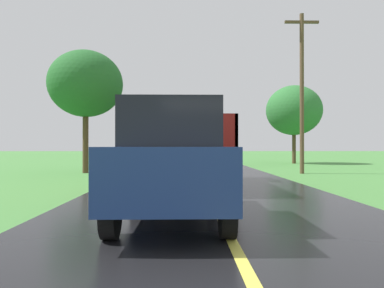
{
  "coord_description": "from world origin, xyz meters",
  "views": [
    {
      "loc": [
        -0.6,
        0.63,
        1.3
      ],
      "look_at": [
        -0.34,
        14.84,
        1.4
      ],
      "focal_mm": 33.37,
      "sensor_mm": 36.0,
      "label": 1
    }
  ],
  "objects_px": {
    "banana_truck_far": "(185,144)",
    "banana_truck_near": "(189,142)",
    "utility_pole_roadside": "(302,88)",
    "roadside_tree_mid_right": "(86,84)",
    "following_car": "(173,160)",
    "roadside_tree_near_left": "(294,110)"
  },
  "relations": [
    {
      "from": "banana_truck_near",
      "to": "banana_truck_far",
      "type": "relative_size",
      "value": 1.0
    },
    {
      "from": "banana_truck_far",
      "to": "utility_pole_roadside",
      "type": "xyz_separation_m",
      "value": [
        5.65,
        -9.01,
        2.62
      ]
    },
    {
      "from": "banana_truck_far",
      "to": "roadside_tree_mid_right",
      "type": "bearing_deg",
      "value": -120.08
    },
    {
      "from": "banana_truck_far",
      "to": "roadside_tree_mid_right",
      "type": "xyz_separation_m",
      "value": [
        -4.87,
        -8.4,
        2.9
      ]
    },
    {
      "from": "banana_truck_near",
      "to": "banana_truck_far",
      "type": "xyz_separation_m",
      "value": [
        -0.16,
        13.96,
        0.01
      ]
    },
    {
      "from": "utility_pole_roadside",
      "to": "following_car",
      "type": "relative_size",
      "value": 1.88
    },
    {
      "from": "utility_pole_roadside",
      "to": "roadside_tree_mid_right",
      "type": "distance_m",
      "value": 10.54
    },
    {
      "from": "roadside_tree_mid_right",
      "to": "following_car",
      "type": "bearing_deg",
      "value": -68.08
    },
    {
      "from": "banana_truck_far",
      "to": "banana_truck_near",
      "type": "bearing_deg",
      "value": -89.33
    },
    {
      "from": "roadside_tree_near_left",
      "to": "roadside_tree_mid_right",
      "type": "xyz_separation_m",
      "value": [
        -13.24,
        -9.5,
        0.31
      ]
    },
    {
      "from": "banana_truck_near",
      "to": "following_car",
      "type": "distance_m",
      "value": 6.15
    },
    {
      "from": "banana_truck_near",
      "to": "banana_truck_far",
      "type": "height_order",
      "value": "same"
    },
    {
      "from": "banana_truck_near",
      "to": "roadside_tree_mid_right",
      "type": "bearing_deg",
      "value": 132.15
    },
    {
      "from": "banana_truck_near",
      "to": "roadside_tree_near_left",
      "type": "bearing_deg",
      "value": 61.42
    },
    {
      "from": "roadside_tree_mid_right",
      "to": "banana_truck_near",
      "type": "bearing_deg",
      "value": -47.85
    },
    {
      "from": "banana_truck_near",
      "to": "utility_pole_roadside",
      "type": "height_order",
      "value": "utility_pole_roadside"
    },
    {
      "from": "roadside_tree_mid_right",
      "to": "following_car",
      "type": "xyz_separation_m",
      "value": [
        4.7,
        -11.69,
        -3.31
      ]
    },
    {
      "from": "banana_truck_far",
      "to": "utility_pole_roadside",
      "type": "height_order",
      "value": "utility_pole_roadside"
    },
    {
      "from": "banana_truck_near",
      "to": "roadside_tree_mid_right",
      "type": "distance_m",
      "value": 8.04
    },
    {
      "from": "banana_truck_near",
      "to": "utility_pole_roadside",
      "type": "xyz_separation_m",
      "value": [
        5.49,
        4.95,
        2.62
      ]
    },
    {
      "from": "roadside_tree_near_left",
      "to": "following_car",
      "type": "distance_m",
      "value": 23.04
    },
    {
      "from": "banana_truck_near",
      "to": "following_car",
      "type": "bearing_deg",
      "value": -93.05
    }
  ]
}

